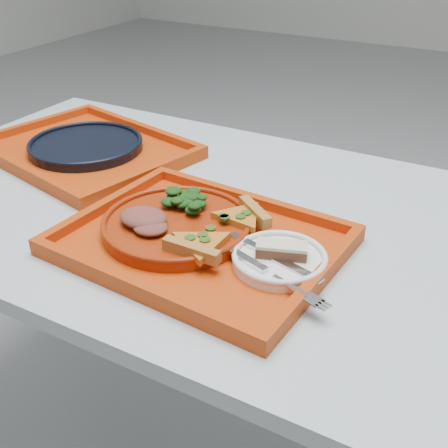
{
  "coord_description": "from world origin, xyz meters",
  "views": [
    {
      "loc": [
        0.39,
        -0.82,
        1.27
      ],
      "look_at": [
        -0.01,
        -0.09,
        0.78
      ],
      "focal_mm": 45.0,
      "sensor_mm": 36.0,
      "label": 1
    }
  ],
  "objects_px": {
    "tray_far": "(87,152)",
    "tray_main": "(201,245)",
    "navy_plate": "(86,146)",
    "dessert_bar": "(282,250)",
    "dinner_plate": "(177,226)"
  },
  "relations": [
    {
      "from": "tray_far",
      "to": "tray_main",
      "type": "bearing_deg",
      "value": -13.07
    },
    {
      "from": "tray_main",
      "to": "tray_far",
      "type": "height_order",
      "value": "same"
    },
    {
      "from": "navy_plate",
      "to": "tray_main",
      "type": "bearing_deg",
      "value": -26.16
    },
    {
      "from": "navy_plate",
      "to": "dessert_bar",
      "type": "xyz_separation_m",
      "value": [
        0.59,
        -0.21,
        0.02
      ]
    },
    {
      "from": "tray_main",
      "to": "navy_plate",
      "type": "relative_size",
      "value": 1.73
    },
    {
      "from": "dinner_plate",
      "to": "dessert_bar",
      "type": "bearing_deg",
      "value": -1.07
    },
    {
      "from": "tray_far",
      "to": "dessert_bar",
      "type": "distance_m",
      "value": 0.62
    },
    {
      "from": "tray_far",
      "to": "dessert_bar",
      "type": "height_order",
      "value": "dessert_bar"
    },
    {
      "from": "navy_plate",
      "to": "dessert_bar",
      "type": "bearing_deg",
      "value": -19.73
    },
    {
      "from": "tray_far",
      "to": "dinner_plate",
      "type": "relative_size",
      "value": 1.73
    },
    {
      "from": "tray_main",
      "to": "tray_far",
      "type": "xyz_separation_m",
      "value": [
        -0.44,
        0.22,
        0.0
      ]
    },
    {
      "from": "tray_far",
      "to": "dessert_bar",
      "type": "bearing_deg",
      "value": -6.65
    },
    {
      "from": "tray_far",
      "to": "navy_plate",
      "type": "xyz_separation_m",
      "value": [
        -0.0,
        -0.0,
        0.01
      ]
    },
    {
      "from": "dinner_plate",
      "to": "dessert_bar",
      "type": "height_order",
      "value": "dessert_bar"
    },
    {
      "from": "tray_far",
      "to": "dessert_bar",
      "type": "relative_size",
      "value": 5.21
    }
  ]
}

